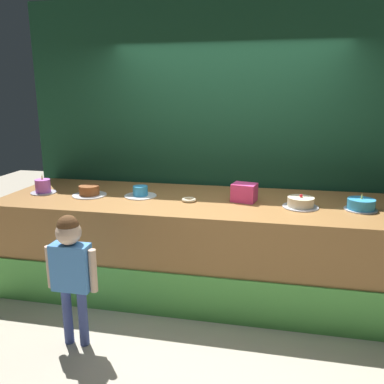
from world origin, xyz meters
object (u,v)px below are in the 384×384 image
object	(u,v)px
cake_left	(89,191)
cake_center_left	(140,192)
child_figure	(71,263)
cake_center_right	(301,203)
cake_far_left	(43,187)
donut	(189,200)
cake_right	(361,205)
pink_box	(244,192)

from	to	relation	value
cake_left	cake_center_left	distance (m)	0.53
child_figure	cake_center_right	bearing A→B (deg)	30.91
cake_far_left	cake_center_right	distance (m)	2.61
child_figure	donut	world-z (taller)	child_figure
child_figure	cake_left	bearing A→B (deg)	108.00
child_figure	cake_far_left	bearing A→B (deg)	129.27
cake_left	cake_right	bearing A→B (deg)	0.20
cake_center_left	cake_right	bearing A→B (deg)	-1.81
cake_left	cake_center_left	size ratio (longest dim) A/B	1.06
pink_box	cake_left	xyz separation A→B (m)	(-1.57, -0.10, -0.04)
cake_far_left	cake_left	xyz separation A→B (m)	(0.52, -0.00, -0.02)
pink_box	cake_far_left	size ratio (longest dim) A/B	0.86
pink_box	cake_center_right	world-z (taller)	pink_box
child_figure	cake_right	distance (m)	2.52
pink_box	cake_left	size ratio (longest dim) A/B	0.64
donut	cake_center_left	bearing A→B (deg)	170.31
cake_center_left	cake_right	size ratio (longest dim) A/B	1.14
child_figure	cake_left	xyz separation A→B (m)	(-0.34, 1.06, 0.29)
cake_left	cake_right	world-z (taller)	cake_right
pink_box	cake_right	world-z (taller)	pink_box
donut	cake_left	distance (m)	1.04
cake_far_left	cake_left	bearing A→B (deg)	-0.24
child_figure	cake_far_left	size ratio (longest dim) A/B	4.15
pink_box	donut	size ratio (longest dim) A/B	1.60
donut	cake_center_left	distance (m)	0.53
cake_center_left	cake_left	bearing A→B (deg)	-171.84
child_figure	cake_center_left	size ratio (longest dim) A/B	3.31
donut	cake_right	size ratio (longest dim) A/B	0.49
cake_far_left	cake_right	distance (m)	3.13
pink_box	cake_left	world-z (taller)	pink_box
pink_box	child_figure	bearing A→B (deg)	-136.63
cake_far_left	cake_center_left	distance (m)	1.05
donut	cake_center_left	size ratio (longest dim) A/B	0.43
cake_right	child_figure	bearing A→B (deg)	-154.84
child_figure	cake_left	size ratio (longest dim) A/B	3.12
pink_box	cake_far_left	bearing A→B (deg)	-177.32
donut	pink_box	bearing A→B (deg)	12.32
cake_left	cake_right	xyz separation A→B (m)	(2.61, 0.01, 0.00)
child_figure	pink_box	world-z (taller)	pink_box
pink_box	cake_right	bearing A→B (deg)	-4.97
donut	cake_center_right	world-z (taller)	cake_center_right
cake_far_left	cake_center_right	size ratio (longest dim) A/B	0.80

